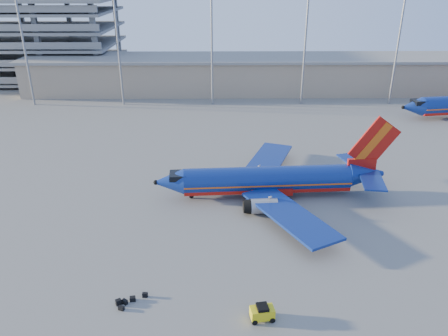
{
  "coord_description": "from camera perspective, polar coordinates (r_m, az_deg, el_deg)",
  "views": [
    {
      "loc": [
        -3.56,
        -49.89,
        26.7
      ],
      "look_at": [
        -2.94,
        1.26,
        4.0
      ],
      "focal_mm": 35.0,
      "sensor_mm": 36.0,
      "label": 1
    }
  ],
  "objects": [
    {
      "name": "baggage_tug",
      "position": [
        38.72,
        5.02,
        -18.27
      ],
      "size": [
        2.17,
        1.51,
        1.44
      ],
      "rotation": [
        0.0,
        0.0,
        0.16
      ],
      "color": "yellow",
      "rests_on": "ground"
    },
    {
      "name": "light_mast_row",
      "position": [
        96.7,
        4.63,
        18.43
      ],
      "size": [
        101.6,
        1.6,
        28.65
      ],
      "color": "gray",
      "rests_on": "ground"
    },
    {
      "name": "parking_garage",
      "position": [
        137.84,
        -26.79,
        15.27
      ],
      "size": [
        62.0,
        32.0,
        21.4
      ],
      "color": "slate",
      "rests_on": "ground"
    },
    {
      "name": "ground",
      "position": [
        56.69,
        3.0,
        -4.2
      ],
      "size": [
        220.0,
        220.0,
        0.0
      ],
      "primitive_type": "plane",
      "color": "slate",
      "rests_on": "ground"
    },
    {
      "name": "aircraft_main",
      "position": [
        57.1,
        6.37,
        -1.55
      ],
      "size": [
        31.49,
        30.24,
        10.66
      ],
      "rotation": [
        0.0,
        0.0,
        0.06
      ],
      "color": "navy",
      "rests_on": "ground"
    },
    {
      "name": "luggage_pile",
      "position": [
        41.32,
        -12.43,
        -16.6
      ],
      "size": [
        2.73,
        2.04,
        0.55
      ],
      "color": "black",
      "rests_on": "ground"
    },
    {
      "name": "terminal_building",
      "position": [
        111.02,
        6.49,
        12.15
      ],
      "size": [
        122.0,
        16.0,
        8.5
      ],
      "color": "gray",
      "rests_on": "ground"
    }
  ]
}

